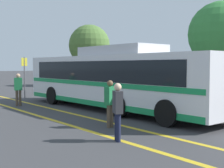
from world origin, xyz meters
The scene contains 14 objects.
ground_plane centered at (0.00, 0.00, 0.00)m, with size 220.00×220.00×0.00m, color #38383A.
lane_strip_0 centered at (-0.24, -2.55, 0.00)m, with size 0.20×32.72×0.01m, color gold.
lane_strip_1 centered at (-0.24, -4.04, 0.00)m, with size 0.20×32.72×0.01m, color gold.
curb_strip centered at (-0.24, 5.10, 0.07)m, with size 40.72×0.36×0.15m, color #99999E.
transit_bus centered at (-0.21, -0.35, 1.56)m, with size 13.09×2.88×3.14m.
parked_car_0 centered at (-10.73, 3.31, 0.65)m, with size 4.03×1.86×1.26m.
parked_car_1 centered at (-4.37, 2.91, 0.66)m, with size 4.32×2.06×1.28m.
parked_car_2 centered at (0.56, 2.93, 0.63)m, with size 4.09×1.89×1.21m.
pedestrian_0 centered at (4.96, -4.17, 0.97)m, with size 0.47×0.37×1.71m.
pedestrian_1 centered at (-4.61, -3.46, 1.02)m, with size 0.37×0.47×1.78m.
pedestrian_2 centered at (3.20, -3.11, 0.97)m, with size 0.34×0.47×1.70m.
bus_stop_sign centered at (-8.36, -1.57, 1.75)m, with size 0.07×0.40×2.79m.
tree_1 centered at (-16.44, 9.11, 4.40)m, with size 4.47×4.47×6.64m.
tree_2 centered at (0.60, 7.69, 4.17)m, with size 4.13×4.13×6.24m.
Camera 1 is at (11.98, -9.83, 2.23)m, focal length 50.00 mm.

